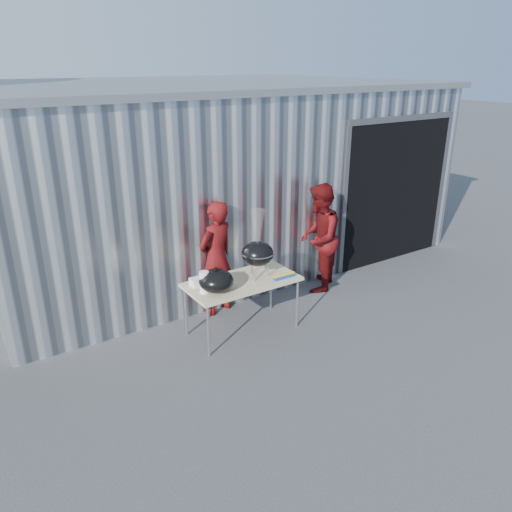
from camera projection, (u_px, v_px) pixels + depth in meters
ground at (308, 352)px, 6.34m from camera, size 80.00×80.00×0.00m
building at (201, 165)px, 9.81m from camera, size 8.20×6.20×3.10m
folding_table at (242, 283)px, 6.60m from camera, size 1.50×0.75×0.75m
kettle_grill at (258, 248)px, 6.54m from camera, size 0.44×0.44×0.94m
grill_lid at (216, 281)px, 6.23m from camera, size 0.44×0.44×0.32m
paper_towels at (204, 282)px, 6.20m from camera, size 0.12×0.12×0.28m
white_tub at (198, 282)px, 6.43m from camera, size 0.20×0.15×0.10m
foil_box at (284, 276)px, 6.64m from camera, size 0.32×0.05×0.06m
person_cook at (216, 258)px, 7.09m from camera, size 0.70×0.56×1.68m
person_bystander at (318, 238)px, 7.82m from camera, size 1.06×1.04×1.72m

